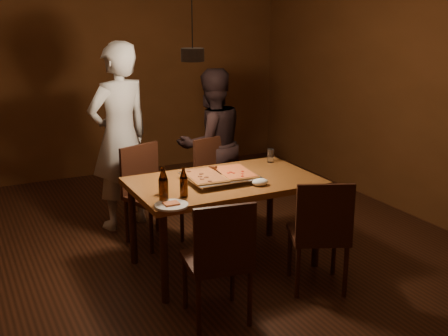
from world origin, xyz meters
name	(u,v)px	position (x,y,z in m)	size (l,w,h in m)	color
room_shell	(193,100)	(0.00, 0.00, 1.40)	(6.00, 6.00, 6.00)	#391B0F
dining_table	(224,188)	(0.21, -0.12, 0.68)	(1.50, 0.90, 0.75)	#995A27
chair_far_left	(147,185)	(-0.18, 0.68, 0.54)	(0.53, 0.53, 0.49)	#38190F
chair_far_right	(218,175)	(0.53, 0.66, 0.54)	(0.52, 0.52, 0.49)	#38190F
chair_near_left	(220,251)	(-0.22, -0.93, 0.54)	(0.48, 0.48, 0.49)	#38190F
chair_near_right	(321,226)	(0.65, -0.86, 0.54)	(0.55, 0.55, 0.49)	#38190F
pizza_tray	(220,178)	(0.17, -0.13, 0.77)	(0.55, 0.45, 0.05)	silver
pizza_meat	(204,176)	(0.04, -0.12, 0.81)	(0.27, 0.42, 0.02)	maroon
pizza_cheese	(235,172)	(0.30, -0.13, 0.81)	(0.26, 0.41, 0.02)	gold
spatula	(220,172)	(0.18, -0.10, 0.81)	(0.09, 0.24, 0.04)	silver
beer_bottle_a	(163,185)	(-0.42, -0.40, 0.88)	(0.07, 0.07, 0.26)	black
beer_bottle_b	(184,182)	(-0.24, -0.36, 0.86)	(0.06, 0.06, 0.23)	black
water_glass_left	(163,187)	(-0.36, -0.23, 0.80)	(0.07, 0.07, 0.11)	silver
water_glass_right	(271,156)	(0.83, 0.18, 0.81)	(0.06, 0.06, 0.12)	silver
plate_slice	(171,205)	(-0.40, -0.51, 0.76)	(0.24, 0.24, 0.03)	white
napkin	(260,182)	(0.40, -0.38, 0.78)	(0.13, 0.10, 0.06)	white
diner_white	(120,137)	(-0.28, 1.13, 0.90)	(0.66, 0.43, 1.81)	silver
diner_dark	(211,144)	(0.62, 0.99, 0.76)	(0.74, 0.58, 1.53)	black
pendant_lamp	(193,53)	(0.00, 0.00, 1.76)	(0.18, 0.18, 1.10)	black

